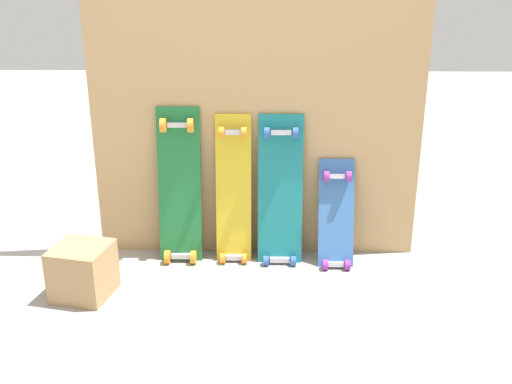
% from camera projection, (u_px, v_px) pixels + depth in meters
% --- Properties ---
extents(ground_plane, '(12.00, 12.00, 0.00)m').
position_uv_depth(ground_plane, '(256.00, 255.00, 3.35)').
color(ground_plane, '#9E9991').
extents(plywood_wall_panel, '(1.72, 0.04, 1.85)m').
position_uv_depth(plywood_wall_panel, '(257.00, 86.00, 3.09)').
color(plywood_wall_panel, tan).
rests_on(plywood_wall_panel, ground).
extents(skateboard_green, '(0.22, 0.19, 0.88)m').
position_uv_depth(skateboard_green, '(180.00, 191.00, 3.20)').
color(skateboard_green, '#1E7238').
rests_on(skateboard_green, ground).
extents(skateboard_yellow, '(0.19, 0.18, 0.85)m').
position_uv_depth(skateboard_yellow, '(234.00, 195.00, 3.21)').
color(skateboard_yellow, gold).
rests_on(skateboard_yellow, ground).
extents(skateboard_teal, '(0.23, 0.19, 0.86)m').
position_uv_depth(skateboard_teal, '(280.00, 197.00, 3.20)').
color(skateboard_teal, '#197A7F').
rests_on(skateboard_teal, ground).
extents(skateboard_blue, '(0.19, 0.24, 0.62)m').
position_uv_depth(skateboard_blue, '(336.00, 220.00, 3.20)').
color(skateboard_blue, '#386BAD').
rests_on(skateboard_blue, ground).
extents(wooden_crate, '(0.30, 0.30, 0.26)m').
position_uv_depth(wooden_crate, '(83.00, 271.00, 2.91)').
color(wooden_crate, tan).
rests_on(wooden_crate, ground).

